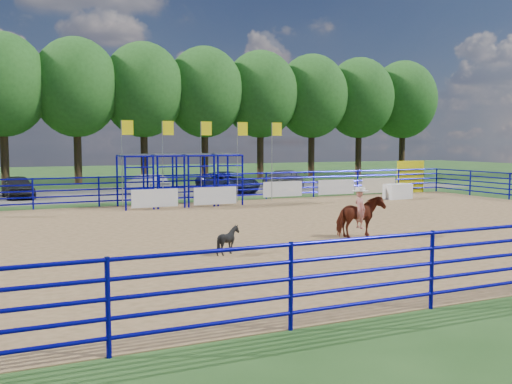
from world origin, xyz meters
TOP-DOWN VIEW (x-y plane):
  - ground at (0.00, 0.00)m, footprint 120.00×120.00m
  - arena_dirt at (0.00, 0.00)m, footprint 30.00×20.00m
  - gravel_strip at (0.00, 17.00)m, footprint 40.00×10.00m
  - announcer_table at (9.69, 7.12)m, footprint 1.63×0.89m
  - horse_and_rider at (0.42, -2.70)m, footprint 1.64×0.80m
  - calf at (-4.60, -3.58)m, footprint 0.86×0.80m
  - car_a at (-9.46, 16.46)m, footprint 1.87×3.91m
  - car_b at (-2.35, 15.27)m, footprint 1.97×3.93m
  - car_c at (2.70, 15.00)m, footprint 3.33×5.10m
  - car_d at (7.32, 16.49)m, footprint 2.17×4.51m
  - perimeter_fence at (0.00, 0.00)m, footprint 30.10×20.10m
  - chute_assembly at (-1.90, 8.84)m, footprint 19.32×2.41m
  - treeline at (0.00, 26.00)m, footprint 56.40×6.40m

SIDE VIEW (x-z plane):
  - ground at x=0.00m, z-range 0.00..0.00m
  - gravel_strip at x=0.00m, z-range 0.00..0.01m
  - arena_dirt at x=0.00m, z-range 0.00..0.02m
  - calf at x=-4.60m, z-range 0.02..0.82m
  - announcer_table at x=9.69m, z-range 0.02..0.85m
  - car_b at x=-2.35m, z-range 0.01..1.25m
  - car_d at x=7.32m, z-range 0.01..1.28m
  - car_a at x=-9.46m, z-range 0.01..1.30m
  - car_c at x=2.70m, z-range 0.01..1.31m
  - perimeter_fence at x=0.00m, z-range 0.00..1.50m
  - horse_and_rider at x=0.42m, z-range -0.33..1.96m
  - chute_assembly at x=-1.90m, z-range -0.84..3.36m
  - treeline at x=0.00m, z-range 1.91..13.15m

